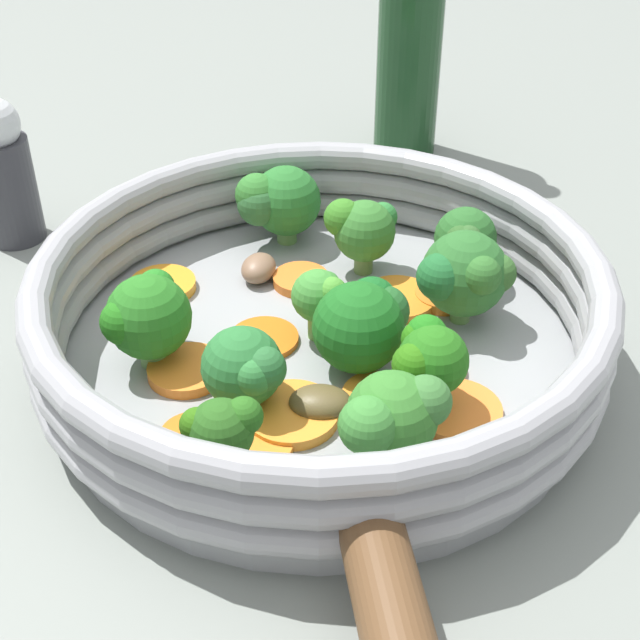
# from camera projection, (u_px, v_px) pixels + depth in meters

# --- Properties ---
(ground_plane) EXTENTS (4.00, 4.00, 0.00)m
(ground_plane) POSITION_uv_depth(u_px,v_px,m) (320.00, 365.00, 0.48)
(ground_plane) COLOR gray
(skillet) EXTENTS (0.28, 0.28, 0.02)m
(skillet) POSITION_uv_depth(u_px,v_px,m) (320.00, 354.00, 0.48)
(skillet) COLOR #939699
(skillet) RESTS_ON ground_plane
(skillet_rim_wall) EXTENTS (0.30, 0.30, 0.05)m
(skillet_rim_wall) POSITION_uv_depth(u_px,v_px,m) (320.00, 303.00, 0.46)
(skillet_rim_wall) COLOR #96969B
(skillet_rim_wall) RESTS_ON skillet
(skillet_rivet_left) EXTENTS (0.01, 0.01, 0.01)m
(skillet_rivet_left) POSITION_uv_depth(u_px,v_px,m) (298.00, 533.00, 0.36)
(skillet_rivet_left) COLOR #98949A
(skillet_rivet_left) RESTS_ON skillet
(skillet_rivet_right) EXTENTS (0.01, 0.01, 0.01)m
(skillet_rivet_right) POSITION_uv_depth(u_px,v_px,m) (433.00, 518.00, 0.37)
(skillet_rivet_right) COLOR #98959D
(skillet_rivet_right) RESTS_ON skillet
(carrot_slice_0) EXTENTS (0.04, 0.04, 0.01)m
(carrot_slice_0) POSITION_uv_depth(u_px,v_px,m) (442.00, 296.00, 0.50)
(carrot_slice_0) COLOR orange
(carrot_slice_0) RESTS_ON skillet
(carrot_slice_1) EXTENTS (0.06, 0.06, 0.01)m
(carrot_slice_1) POSITION_uv_depth(u_px,v_px,m) (187.00, 370.00, 0.45)
(carrot_slice_1) COLOR orange
(carrot_slice_1) RESTS_ON skillet
(carrot_slice_2) EXTENTS (0.04, 0.04, 0.01)m
(carrot_slice_2) POSITION_uv_depth(u_px,v_px,m) (163.00, 285.00, 0.51)
(carrot_slice_2) COLOR orange
(carrot_slice_2) RESTS_ON skillet
(carrot_slice_3) EXTENTS (0.05, 0.05, 0.00)m
(carrot_slice_3) POSITION_uv_depth(u_px,v_px,m) (433.00, 369.00, 0.45)
(carrot_slice_3) COLOR orange
(carrot_slice_3) RESTS_ON skillet
(carrot_slice_4) EXTENTS (0.05, 0.05, 0.01)m
(carrot_slice_4) POSITION_uv_depth(u_px,v_px,m) (292.00, 414.00, 0.42)
(carrot_slice_4) COLOR orange
(carrot_slice_4) RESTS_ON skillet
(carrot_slice_5) EXTENTS (0.05, 0.05, 0.00)m
(carrot_slice_5) POSITION_uv_depth(u_px,v_px,m) (457.00, 410.00, 0.43)
(carrot_slice_5) COLOR orange
(carrot_slice_5) RESTS_ON skillet
(carrot_slice_6) EXTENTS (0.06, 0.06, 0.00)m
(carrot_slice_6) POSITION_uv_depth(u_px,v_px,m) (249.00, 441.00, 0.41)
(carrot_slice_6) COLOR orange
(carrot_slice_6) RESTS_ON skillet
(carrot_slice_7) EXTENTS (0.04, 0.04, 0.01)m
(carrot_slice_7) POSITION_uv_depth(u_px,v_px,m) (297.00, 280.00, 0.52)
(carrot_slice_7) COLOR orange
(carrot_slice_7) RESTS_ON skillet
(carrot_slice_8) EXTENTS (0.06, 0.06, 0.00)m
(carrot_slice_8) POSITION_uv_depth(u_px,v_px,m) (264.00, 417.00, 0.42)
(carrot_slice_8) COLOR #F6973E
(carrot_slice_8) RESTS_ON skillet
(carrot_slice_9) EXTENTS (0.04, 0.04, 0.00)m
(carrot_slice_9) POSITION_uv_depth(u_px,v_px,m) (193.00, 437.00, 0.41)
(carrot_slice_9) COLOR orange
(carrot_slice_9) RESTS_ON skillet
(carrot_slice_10) EXTENTS (0.04, 0.04, 0.01)m
(carrot_slice_10) POSITION_uv_depth(u_px,v_px,m) (377.00, 397.00, 0.43)
(carrot_slice_10) COLOR orange
(carrot_slice_10) RESTS_ON skillet
(carrot_slice_11) EXTENTS (0.04, 0.04, 0.00)m
(carrot_slice_11) POSITION_uv_depth(u_px,v_px,m) (264.00, 339.00, 0.47)
(carrot_slice_11) COLOR orange
(carrot_slice_11) RESTS_ON skillet
(carrot_slice_12) EXTENTS (0.05, 0.05, 0.01)m
(carrot_slice_12) POSITION_uv_depth(u_px,v_px,m) (398.00, 299.00, 0.50)
(carrot_slice_12) COLOR orange
(carrot_slice_12) RESTS_ON skillet
(broccoli_floret_0) EXTENTS (0.03, 0.04, 0.04)m
(broccoli_floret_0) POSITION_uv_depth(u_px,v_px,m) (222.00, 431.00, 0.38)
(broccoli_floret_0) COLOR #7AAF6F
(broccoli_floret_0) RESTS_ON skillet
(broccoli_floret_1) EXTENTS (0.04, 0.05, 0.05)m
(broccoli_floret_1) POSITION_uv_depth(u_px,v_px,m) (393.00, 417.00, 0.38)
(broccoli_floret_1) COLOR #78A150
(broccoli_floret_1) RESTS_ON skillet
(broccoli_floret_2) EXTENTS (0.04, 0.04, 0.05)m
(broccoli_floret_2) POSITION_uv_depth(u_px,v_px,m) (428.00, 358.00, 0.41)
(broccoli_floret_2) COLOR #7DA154
(broccoli_floret_2) RESTS_ON skillet
(broccoli_floret_3) EXTENTS (0.03, 0.03, 0.04)m
(broccoli_floret_3) POSITION_uv_depth(u_px,v_px,m) (316.00, 296.00, 0.46)
(broccoli_floret_3) COLOR #6BA44E
(broccoli_floret_3) RESTS_ON skillet
(broccoli_floret_4) EXTENTS (0.04, 0.04, 0.04)m
(broccoli_floret_4) POSITION_uv_depth(u_px,v_px,m) (246.00, 369.00, 0.42)
(broccoli_floret_4) COLOR #658C53
(broccoli_floret_4) RESTS_ON skillet
(broccoli_floret_5) EXTENTS (0.05, 0.05, 0.05)m
(broccoli_floret_5) POSITION_uv_depth(u_px,v_px,m) (364.00, 322.00, 0.44)
(broccoli_floret_5) COLOR olive
(broccoli_floret_5) RESTS_ON skillet
(broccoli_floret_6) EXTENTS (0.05, 0.05, 0.05)m
(broccoli_floret_6) POSITION_uv_depth(u_px,v_px,m) (146.00, 313.00, 0.45)
(broccoli_floret_6) COLOR #7AAA61
(broccoli_floret_6) RESTS_ON skillet
(broccoli_floret_7) EXTENTS (0.05, 0.05, 0.05)m
(broccoli_floret_7) POSITION_uv_depth(u_px,v_px,m) (465.00, 274.00, 0.47)
(broccoli_floret_7) COLOR #5D8946
(broccoli_floret_7) RESTS_ON skillet
(broccoli_floret_8) EXTENTS (0.04, 0.04, 0.05)m
(broccoli_floret_8) POSITION_uv_depth(u_px,v_px,m) (362.00, 229.00, 0.52)
(broccoli_floret_8) COLOR olive
(broccoli_floret_8) RESTS_ON skillet
(broccoli_floret_9) EXTENTS (0.04, 0.04, 0.05)m
(broccoli_floret_9) POSITION_uv_depth(u_px,v_px,m) (465.00, 240.00, 0.50)
(broccoli_floret_9) COLOR #759F58
(broccoli_floret_9) RESTS_ON skillet
(broccoli_floret_10) EXTENTS (0.04, 0.05, 0.05)m
(broccoli_floret_10) POSITION_uv_depth(u_px,v_px,m) (274.00, 201.00, 0.54)
(broccoli_floret_10) COLOR #61934C
(broccoli_floret_10) RESTS_ON skillet
(mushroom_piece_0) EXTENTS (0.03, 0.03, 0.01)m
(mushroom_piece_0) POSITION_uv_depth(u_px,v_px,m) (259.00, 268.00, 0.52)
(mushroom_piece_0) COLOR #816149
(mushroom_piece_0) RESTS_ON skillet
(mushroom_piece_1) EXTENTS (0.03, 0.04, 0.01)m
(mushroom_piece_1) POSITION_uv_depth(u_px,v_px,m) (320.00, 402.00, 0.42)
(mushroom_piece_1) COLOR brown
(mushroom_piece_1) RESTS_ON skillet
(salt_shaker) EXTENTS (0.04, 0.04, 0.10)m
(salt_shaker) POSITION_uv_depth(u_px,v_px,m) (3.00, 172.00, 0.57)
(salt_shaker) COLOR #333338
(salt_shaker) RESTS_ON ground_plane
(oil_bottle) EXTENTS (0.05, 0.05, 0.25)m
(oil_bottle) POSITION_uv_depth(u_px,v_px,m) (411.00, 17.00, 0.64)
(oil_bottle) COLOR #193D1E
(oil_bottle) RESTS_ON ground_plane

